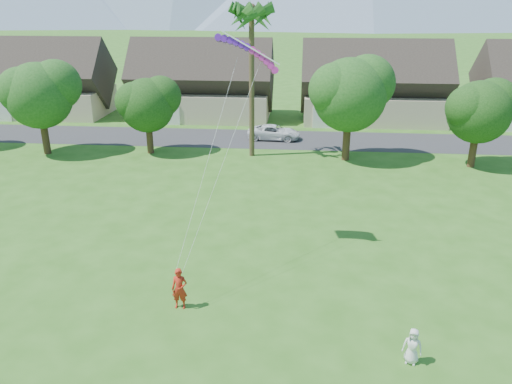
# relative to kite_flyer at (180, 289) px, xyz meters

# --- Properties ---
(street) EXTENTS (90.00, 7.00, 0.01)m
(street) POSITION_rel_kite_flyer_xyz_m (2.94, 28.59, -0.95)
(street) COLOR #2D2D30
(street) RESTS_ON ground
(kite_flyer) EXTENTS (0.70, 0.46, 1.91)m
(kite_flyer) POSITION_rel_kite_flyer_xyz_m (0.00, 0.00, 0.00)
(kite_flyer) COLOR red
(kite_flyer) RESTS_ON ground
(watcher) EXTENTS (0.82, 0.66, 1.46)m
(watcher) POSITION_rel_kite_flyer_xyz_m (9.41, -2.75, -0.22)
(watcher) COLOR silver
(watcher) RESTS_ON ground
(parked_car) EXTENTS (5.15, 2.61, 1.39)m
(parked_car) POSITION_rel_kite_flyer_xyz_m (2.54, 28.59, -0.26)
(parked_car) COLOR silver
(parked_car) RESTS_ON ground
(houses_row) EXTENTS (72.75, 8.19, 8.86)m
(houses_row) POSITION_rel_kite_flyer_xyz_m (3.43, 37.58, 2.49)
(houses_row) COLOR beige
(houses_row) RESTS_ON ground
(tree_row) EXTENTS (62.27, 6.67, 8.45)m
(tree_row) POSITION_rel_kite_flyer_xyz_m (1.80, 22.51, 3.94)
(tree_row) COLOR #47301C
(tree_row) RESTS_ON ground
(fan_palm) EXTENTS (3.00, 3.00, 13.80)m
(fan_palm) POSITION_rel_kite_flyer_xyz_m (0.94, 23.09, 10.85)
(fan_palm) COLOR #4C3D26
(fan_palm) RESTS_ON ground
(parafoil_kite) EXTENTS (3.37, 1.02, 0.50)m
(parafoil_kite) POSITION_rel_kite_flyer_xyz_m (2.47, 6.49, 9.51)
(parafoil_kite) COLOR #6519C0
(parafoil_kite) RESTS_ON ground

